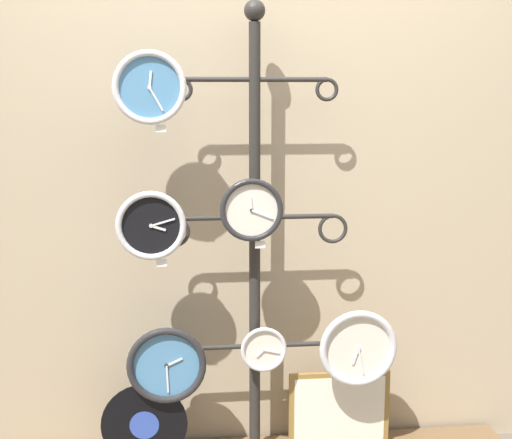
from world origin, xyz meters
TOP-DOWN VIEW (x-y plane):
  - shop_wall at (0.00, 0.57)m, footprint 4.40×0.04m
  - display_stand at (0.00, 0.41)m, footprint 0.77×0.34m
  - clock_top_left at (-0.40, 0.32)m, footprint 0.28×0.04m
  - clock_middle_left at (-0.41, 0.30)m, footprint 0.27×0.04m
  - clock_middle_center at (-0.02, 0.31)m, footprint 0.25×0.04m
  - clock_bottom_left at (-0.37, 0.33)m, footprint 0.32×0.04m
  - clock_bottom_center at (0.03, 0.33)m, footprint 0.19×0.04m
  - clock_bottom_right at (0.41, 0.30)m, footprint 0.32×0.04m
  - vinyl_record at (-0.46, 0.34)m, footprint 0.35×0.01m
  - picture_frame at (0.37, 0.41)m, footprint 0.44×0.02m
  - price_tag_upper at (-0.37, 0.32)m, footprint 0.04×0.00m
  - price_tag_mid at (-0.38, 0.30)m, footprint 0.04×0.00m
  - price_tag_lower at (0.01, 0.31)m, footprint 0.04×0.00m

SIDE VIEW (x-z plane):
  - picture_frame at x=0.37m, z-range 0.06..0.40m
  - vinyl_record at x=-0.46m, z-range 0.06..0.41m
  - clock_bottom_left at x=-0.37m, z-range 0.34..0.66m
  - clock_bottom_right at x=0.41m, z-range 0.38..0.71m
  - clock_bottom_center at x=0.03m, z-range 0.45..0.64m
  - display_stand at x=0.00m, z-range -0.20..1.73m
  - price_tag_mid at x=-0.38m, z-range 0.91..0.94m
  - price_tag_lower at x=0.01m, z-range 0.97..1.00m
  - clock_middle_left at x=-0.41m, z-range 0.94..1.21m
  - clock_middle_center at x=-0.02m, z-range 1.00..1.25m
  - shop_wall at x=0.00m, z-range 0.00..2.80m
  - price_tag_upper at x=-0.37m, z-range 1.43..1.46m
  - clock_top_left at x=-0.40m, z-range 1.46..1.73m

